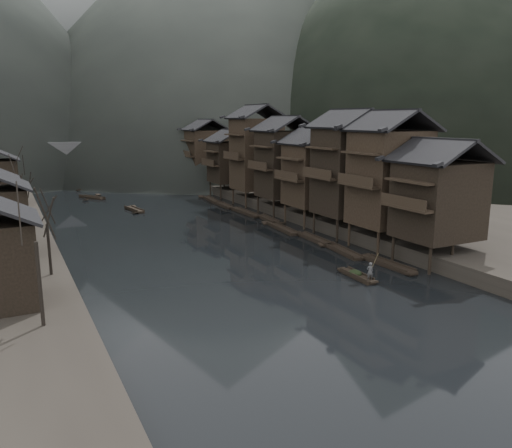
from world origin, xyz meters
TOP-DOWN VIEW (x-y plane):
  - water at (0.00, 0.00)m, footprint 300.00×300.00m
  - right_bank at (35.00, 40.00)m, footprint 40.00×200.00m
  - stilt_houses at (17.28, 19.15)m, footprint 9.00×67.60m
  - bare_trees at (-17.00, 10.40)m, footprint 3.92×44.25m
  - moored_sampans at (12.08, 15.18)m, footprint 3.03×51.39m
  - midriver_boats at (-4.40, 46.93)m, footprint 6.69×33.15m
  - stone_bridge at (-0.00, 72.00)m, footprint 40.00×6.00m
  - hills at (4.14, 170.04)m, footprint 320.00×380.00m
  - hero_sampan at (7.80, -8.18)m, footprint 1.16×4.65m
  - cargo_heap at (7.79, -7.97)m, footprint 1.02×1.33m
  - boatman at (7.87, -9.80)m, footprint 0.68×0.53m
  - bamboo_pole at (8.07, -9.80)m, footprint 1.32×2.88m

SIDE VIEW (x-z plane):
  - water at x=0.00m, z-range 0.00..0.00m
  - midriver_boats at x=-4.40m, z-range -0.02..0.43m
  - hero_sampan at x=7.80m, z-range -0.01..0.42m
  - moored_sampans at x=12.08m, z-range -0.03..0.44m
  - cargo_heap at x=7.79m, z-range 0.43..1.04m
  - right_bank at x=35.00m, z-range 0.00..1.80m
  - boatman at x=7.87m, z-range 0.43..2.06m
  - bamboo_pole at x=8.07m, z-range 2.06..5.55m
  - stone_bridge at x=0.00m, z-range 0.61..9.61m
  - bare_trees at x=-17.00m, z-range 2.75..10.59m
  - stilt_houses at x=17.28m, z-range 0.72..16.93m
  - hills at x=4.14m, z-range -6.85..119.05m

